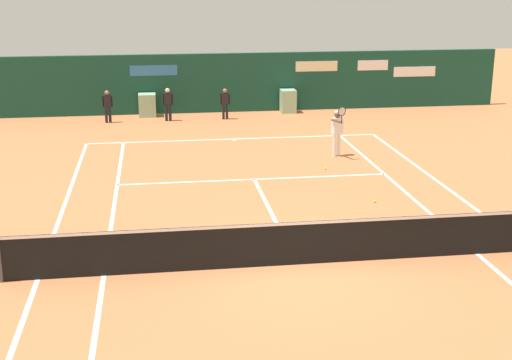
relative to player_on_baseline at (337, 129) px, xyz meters
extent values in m
plane|color=#C67042|center=(-3.10, -8.73, -0.92)|extent=(80.00, 80.00, 0.00)
cube|color=white|center=(-3.10, 2.97, -0.92)|extent=(10.60, 0.10, 0.01)
cube|color=white|center=(-8.40, -8.73, -0.92)|extent=(0.10, 23.40, 0.01)
cube|color=white|center=(-7.10, -8.73, -0.92)|extent=(0.10, 23.40, 0.01)
cube|color=white|center=(0.90, -8.73, -0.92)|extent=(0.10, 23.40, 0.01)
cube|color=white|center=(-3.10, -2.33, -0.92)|extent=(8.00, 0.10, 0.01)
cube|color=white|center=(-3.10, -5.53, -0.92)|extent=(0.10, 6.40, 0.01)
cube|color=white|center=(-3.10, 2.82, -0.92)|extent=(0.10, 0.24, 0.01)
cube|color=black|center=(-3.10, -8.73, -0.45)|extent=(12.00, 0.03, 0.95)
cube|color=white|center=(-3.10, -8.73, 0.00)|extent=(12.00, 0.04, 0.06)
cube|color=#144233|center=(-3.10, 8.27, 0.35)|extent=(25.00, 0.24, 2.54)
cube|color=beige|center=(1.15, 8.13, 1.00)|extent=(1.87, 0.02, 0.44)
cube|color=white|center=(5.64, 8.13, 0.68)|extent=(1.93, 0.02, 0.44)
cube|color=#2D6BA8|center=(-5.92, 8.13, 0.96)|extent=(2.00, 0.02, 0.44)
cube|color=white|center=(3.69, 8.13, 1.00)|extent=(1.38, 0.02, 0.44)
cube|color=#8CB793|center=(-6.24, 7.72, -0.44)|extent=(0.72, 0.70, 0.96)
cube|color=#8CB793|center=(-0.18, 7.72, -0.43)|extent=(0.63, 0.70, 0.99)
cylinder|color=white|center=(0.08, 0.06, -0.54)|extent=(0.12, 0.12, 0.77)
cylinder|color=white|center=(-0.08, 0.00, -0.54)|extent=(0.12, 0.12, 0.77)
cube|color=white|center=(0.00, 0.03, 0.11)|extent=(0.39, 0.30, 0.54)
sphere|color=brown|center=(0.00, 0.03, 0.48)|extent=(0.21, 0.21, 0.21)
cylinder|color=white|center=(0.00, 0.03, 0.56)|extent=(0.20, 0.20, 0.06)
cylinder|color=white|center=(0.19, 0.11, 0.07)|extent=(0.08, 0.08, 0.52)
cylinder|color=brown|center=(-0.11, -0.29, 0.33)|extent=(0.27, 0.51, 0.08)
cylinder|color=black|center=(-0.01, -0.53, 0.44)|extent=(0.03, 0.03, 0.22)
torus|color=black|center=(-0.01, -0.53, 0.69)|extent=(0.29, 0.13, 0.30)
cylinder|color=silver|center=(-0.01, -0.53, 0.69)|extent=(0.24, 0.10, 0.26)
cylinder|color=black|center=(-2.97, 6.62, -0.60)|extent=(0.11, 0.11, 0.65)
cylinder|color=black|center=(-3.12, 6.64, -0.60)|extent=(0.11, 0.11, 0.65)
cube|color=black|center=(-3.04, 6.63, -0.05)|extent=(0.31, 0.19, 0.45)
sphere|color=#8C664C|center=(-3.04, 6.63, 0.27)|extent=(0.18, 0.18, 0.18)
cylinder|color=black|center=(-2.87, 6.61, -0.08)|extent=(0.07, 0.07, 0.44)
cylinder|color=black|center=(-3.22, 6.65, -0.08)|extent=(0.07, 0.07, 0.44)
cylinder|color=black|center=(-5.32, 6.63, -0.58)|extent=(0.11, 0.11, 0.69)
cylinder|color=black|center=(-5.47, 6.63, -0.58)|extent=(0.11, 0.11, 0.69)
cube|color=black|center=(-5.39, 6.63, 0.00)|extent=(0.32, 0.19, 0.48)
sphere|color=beige|center=(-5.39, 6.63, 0.34)|extent=(0.19, 0.19, 0.19)
cylinder|color=black|center=(-5.20, 6.62, -0.03)|extent=(0.07, 0.07, 0.46)
cylinder|color=black|center=(-5.58, 6.64, -0.03)|extent=(0.07, 0.07, 0.46)
cylinder|color=black|center=(-7.75, 6.64, -0.59)|extent=(0.11, 0.11, 0.67)
cylinder|color=black|center=(-7.90, 6.63, -0.59)|extent=(0.11, 0.11, 0.67)
cube|color=black|center=(-7.82, 6.63, -0.02)|extent=(0.31, 0.19, 0.47)
sphere|color=#8C664C|center=(-7.82, 6.63, 0.30)|extent=(0.18, 0.18, 0.18)
cylinder|color=black|center=(-7.64, 6.64, -0.06)|extent=(0.07, 0.07, 0.45)
cylinder|color=black|center=(-8.01, 6.62, -0.06)|extent=(0.07, 0.07, 0.45)
sphere|color=#CCE033|center=(-0.76, -1.58, -0.89)|extent=(0.07, 0.07, 0.07)
sphere|color=#CCE033|center=(-0.22, -4.94, -0.89)|extent=(0.07, 0.07, 0.07)
camera|label=1|loc=(-5.95, -22.23, 5.00)|focal=49.70mm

